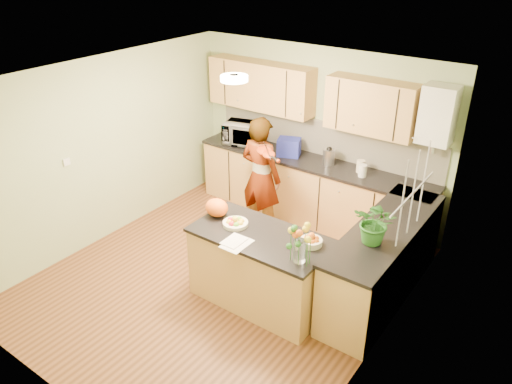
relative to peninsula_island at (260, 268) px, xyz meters
The scene contains 28 objects.
floor 0.76m from the peninsula_island, behind, with size 4.50×4.50×0.00m, color #533017.
ceiling 2.14m from the peninsula_island, behind, with size 4.00×4.50×0.02m, color silver.
wall_back 2.52m from the peninsula_island, 104.72° to the left, with size 4.00×0.02×2.50m, color #99AD7B.
wall_front 2.41m from the peninsula_island, 105.43° to the right, with size 4.00×0.02×2.50m, color #99AD7B.
wall_left 2.73m from the peninsula_island, behind, with size 0.02×4.50×2.50m, color #99AD7B.
wall_right 1.61m from the peninsula_island, ahead, with size 0.02×4.50×2.50m, color #99AD7B.
back_counter 2.07m from the peninsula_island, 104.15° to the left, with size 3.64×0.62×0.94m.
right_counter 1.42m from the peninsula_island, 39.64° to the left, with size 0.62×2.24×0.94m.
splashback 2.46m from the peninsula_island, 102.45° to the left, with size 3.60×0.02×0.52m, color silver.
upper_cabinets 2.67m from the peninsula_island, 110.10° to the left, with size 3.20×0.34×0.70m.
boiler 2.81m from the peninsula_island, 62.98° to the left, with size 0.40×0.30×0.86m.
window_right 1.89m from the peninsula_island, 25.32° to the left, with size 0.01×1.30×1.05m.
light_switch 2.78m from the peninsula_island, 168.14° to the right, with size 0.02×0.09×0.09m, color white.
ceiling_lamp 2.13m from the peninsula_island, 149.55° to the left, with size 0.30×0.30×0.07m.
peninsula_island is the anchor object (origin of this frame).
fruit_dish 0.60m from the peninsula_island, behind, with size 0.29×0.29×0.10m.
orange_bowl 0.76m from the peninsula_island, 15.26° to the left, with size 0.23×0.23×0.14m.
flower_vase 1.02m from the peninsula_island, 16.70° to the right, with size 0.29×0.29×0.53m.
orange_bag 0.86m from the peninsula_island, behind, with size 0.28×0.24×0.21m, color #E95913.
papers 0.55m from the peninsula_island, 108.43° to the right, with size 0.24×0.33×0.01m, color white.
violinist 1.59m from the peninsula_island, 125.03° to the left, with size 0.63×0.41×1.73m, color #E4B28C.
violin 1.56m from the peninsula_island, 123.30° to the left, with size 0.66×0.27×0.13m, color #560E05, non-canonical shape.
microwave 2.69m from the peninsula_island, 130.77° to the left, with size 0.60×0.41×0.33m, color white.
blue_box 2.26m from the peninsula_island, 114.23° to the left, with size 0.32×0.24×0.26m, color #212999.
kettle 2.14m from the peninsula_island, 97.28° to the left, with size 0.17×0.17×0.31m.
jar_cream 2.15m from the peninsula_island, 84.04° to the left, with size 0.11×0.11×0.17m, color beige.
jar_white 2.05m from the peninsula_island, 81.29° to the left, with size 0.11×0.11×0.17m, color white.
potted_plant 1.41m from the peninsula_island, 25.02° to the left, with size 0.44×0.38×0.48m, color #296923.
Camera 1 is at (3.28, -3.86, 3.80)m, focal length 35.00 mm.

